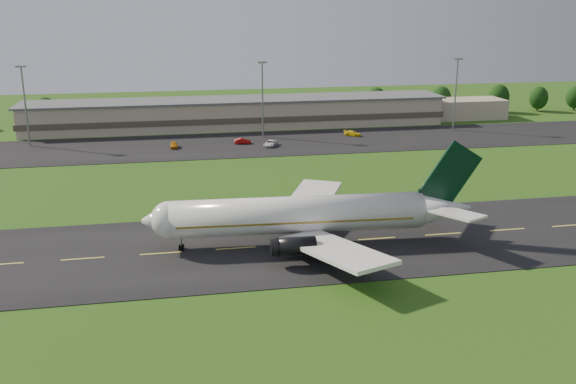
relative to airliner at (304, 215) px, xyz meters
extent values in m
plane|color=#254C13|center=(0.67, 0.05, -4.66)|extent=(360.00, 360.00, 0.00)
cube|color=black|center=(0.67, 0.05, -4.61)|extent=(220.00, 30.00, 0.10)
cube|color=black|center=(0.67, 72.05, -4.61)|extent=(260.00, 30.00, 0.10)
cylinder|color=white|center=(-0.85, 0.05, 0.14)|extent=(38.26, 7.74, 5.60)
sphere|color=white|center=(-19.82, 1.12, 0.14)|extent=(5.60, 5.60, 5.60)
cone|color=white|center=(-21.82, 1.23, 0.14)|extent=(4.30, 5.59, 5.38)
cone|color=white|center=(21.61, -1.22, 0.14)|extent=(9.30, 5.99, 5.49)
cube|color=olive|center=(-1.35, 0.08, -0.21)|extent=(35.26, 7.61, 0.28)
cube|color=black|center=(-20.42, 1.16, 0.69)|extent=(2.17, 3.11, 0.65)
cube|color=white|center=(2.02, -11.13, -1.36)|extent=(13.27, 20.22, 2.20)
cube|color=white|center=(3.26, 10.83, -1.36)|extent=(14.91, 20.08, 2.20)
cube|color=white|center=(21.33, -6.21, 1.04)|extent=(7.19, 9.40, 0.91)
cube|color=white|center=(21.89, 3.77, 1.04)|extent=(7.83, 9.34, 0.91)
cube|color=black|center=(20.11, -1.14, 1.94)|extent=(5.02, 0.83, 3.00)
cube|color=black|center=(22.61, -1.28, 5.64)|extent=(9.44, 0.98, 10.55)
cylinder|color=black|center=(-2.80, -7.85, -1.76)|extent=(5.74, 3.01, 2.70)
cylinder|color=black|center=(-1.90, 8.12, -1.76)|extent=(5.74, 3.01, 2.70)
cube|color=tan|center=(0.67, 96.05, -0.66)|extent=(120.00, 15.00, 8.00)
cube|color=#4C4438|center=(0.67, 96.05, -1.46)|extent=(121.00, 15.40, 1.60)
cube|color=#595B60|center=(0.67, 96.05, 3.49)|extent=(122.00, 16.00, 0.50)
cube|color=tan|center=(70.67, 98.05, -1.66)|extent=(28.00, 11.00, 6.00)
cylinder|color=gray|center=(-54.33, 80.05, 5.34)|extent=(0.44, 0.44, 20.00)
cube|color=gray|center=(-54.33, 80.05, 15.44)|extent=(2.40, 1.20, 0.50)
cylinder|color=gray|center=(5.67, 80.05, 5.34)|extent=(0.44, 0.44, 20.00)
cube|color=gray|center=(5.67, 80.05, 15.44)|extent=(2.40, 1.20, 0.50)
cylinder|color=gray|center=(60.67, 80.05, 5.34)|extent=(0.44, 0.44, 20.00)
cube|color=gray|center=(60.67, 80.05, 15.44)|extent=(2.40, 1.20, 0.50)
cylinder|color=black|center=(-54.48, 107.41, -3.30)|extent=(0.56, 0.56, 2.72)
ellipsoid|color=black|center=(-54.48, 107.41, 0.02)|extent=(6.35, 6.35, 7.93)
cylinder|color=black|center=(-35.97, 106.55, -3.49)|extent=(0.56, 0.56, 2.35)
ellipsoid|color=black|center=(-35.97, 106.55, -0.62)|extent=(5.48, 5.48, 6.85)
cylinder|color=black|center=(46.37, 107.15, -3.21)|extent=(0.56, 0.56, 2.90)
ellipsoid|color=black|center=(46.37, 107.15, 0.33)|extent=(6.76, 6.76, 8.45)
cylinder|color=black|center=(68.58, 107.27, -3.25)|extent=(0.56, 0.56, 2.83)
ellipsoid|color=black|center=(68.58, 107.27, 0.21)|extent=(6.60, 6.60, 8.25)
cylinder|color=black|center=(88.52, 106.42, -3.21)|extent=(0.56, 0.56, 2.91)
ellipsoid|color=black|center=(88.52, 106.42, 0.35)|extent=(6.79, 6.79, 8.49)
cylinder|color=black|center=(102.87, 106.11, -3.37)|extent=(0.56, 0.56, 2.59)
ellipsoid|color=black|center=(102.87, 106.11, -0.20)|extent=(6.05, 6.05, 7.56)
cylinder|color=black|center=(115.97, 105.43, -3.36)|extent=(0.56, 0.56, 2.61)
ellipsoid|color=black|center=(115.97, 105.43, -0.17)|extent=(6.09, 6.09, 7.61)
imported|color=orange|center=(-18.28, 71.09, -3.81)|extent=(1.85, 4.42, 1.49)
imported|color=#A30B0A|center=(-0.72, 72.62, -3.86)|extent=(4.34, 1.69, 1.41)
imported|color=silver|center=(5.92, 68.57, -3.81)|extent=(4.46, 5.94, 1.50)
imported|color=yellow|center=(30.07, 77.24, -3.87)|extent=(4.93, 4.50, 1.38)
camera|label=1|loc=(-19.08, -89.14, 30.83)|focal=40.00mm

